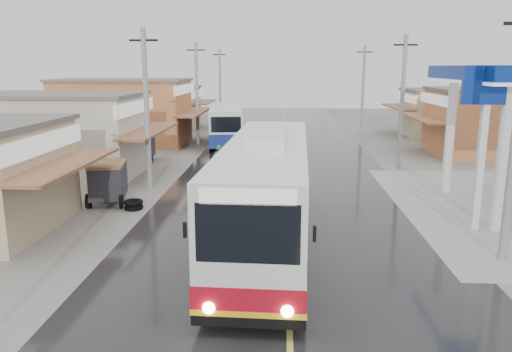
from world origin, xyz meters
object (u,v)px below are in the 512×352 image
object	(u,v)px
second_bus	(225,125)
cyclist	(219,171)
coach_bus	(267,192)
tricycle_far	(143,146)
tricycle_near	(108,180)
tyre_stack	(134,205)

from	to	relation	value
second_bus	cyclist	size ratio (longest dim) A/B	4.44
coach_bus	second_bus	size ratio (longest dim) A/B	1.37
cyclist	tricycle_far	xyz separation A→B (m)	(-5.87, 6.34, 0.29)
second_bus	tricycle_near	xyz separation A→B (m)	(-3.41, -17.70, -0.56)
coach_bus	second_bus	distance (m)	23.15
cyclist	tyre_stack	bearing A→B (deg)	-140.09
second_bus	tricycle_near	world-z (taller)	second_bus
second_bus	tyre_stack	bearing A→B (deg)	-103.07
cyclist	tyre_stack	distance (m)	6.07
coach_bus	tricycle_far	xyz separation A→B (m)	(-8.72, 15.66, -0.94)
tricycle_near	tyre_stack	bearing A→B (deg)	-43.85
coach_bus	tricycle_near	size ratio (longest dim) A/B	5.13
tricycle_near	tyre_stack	distance (m)	1.91
second_bus	cyclist	distance (m)	13.56
coach_bus	cyclist	bearing A→B (deg)	109.15
tricycle_near	tyre_stack	xyz separation A→B (m)	(1.43, -0.94, -0.86)
tricycle_far	cyclist	bearing A→B (deg)	-54.24
second_bus	tyre_stack	distance (m)	18.80
coach_bus	tricycle_far	size ratio (longest dim) A/B	5.72
coach_bus	tricycle_near	world-z (taller)	coach_bus
cyclist	tricycle_far	bearing A→B (deg)	114.10
tricycle_near	tyre_stack	size ratio (longest dim) A/B	3.01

